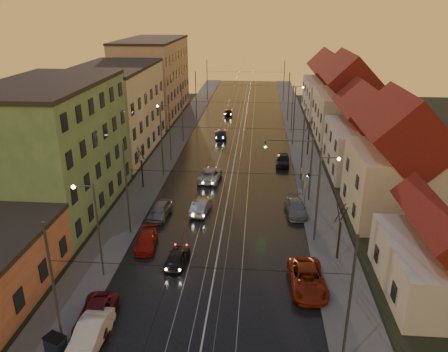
% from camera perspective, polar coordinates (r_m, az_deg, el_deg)
% --- Properties ---
extents(ground, '(160.00, 160.00, 0.00)m').
position_cam_1_polar(ground, '(33.67, -1.81, -15.52)').
color(ground, black).
rests_on(ground, ground).
extents(road, '(16.00, 120.00, 0.04)m').
position_cam_1_polar(road, '(69.80, 1.80, 4.55)').
color(road, black).
rests_on(road, ground).
extents(sidewalk_left, '(4.00, 120.00, 0.15)m').
position_cam_1_polar(sidewalk_left, '(70.95, -6.31, 4.75)').
color(sidewalk_left, '#4C4C4C').
rests_on(sidewalk_left, ground).
extents(sidewalk_right, '(4.00, 120.00, 0.15)m').
position_cam_1_polar(sidewalk_right, '(70.05, 10.03, 4.33)').
color(sidewalk_right, '#4C4C4C').
rests_on(sidewalk_right, ground).
extents(tram_rail_0, '(0.06, 120.00, 0.03)m').
position_cam_1_polar(tram_rail_0, '(69.93, -0.00, 4.62)').
color(tram_rail_0, gray).
rests_on(tram_rail_0, road).
extents(tram_rail_1, '(0.06, 120.00, 0.03)m').
position_cam_1_polar(tram_rail_1, '(69.83, 1.17, 4.59)').
color(tram_rail_1, gray).
rests_on(tram_rail_1, road).
extents(tram_rail_2, '(0.06, 120.00, 0.03)m').
position_cam_1_polar(tram_rail_2, '(69.76, 2.44, 4.56)').
color(tram_rail_2, gray).
rests_on(tram_rail_2, road).
extents(tram_rail_3, '(0.06, 120.00, 0.03)m').
position_cam_1_polar(tram_rail_3, '(69.73, 3.62, 4.53)').
color(tram_rail_3, gray).
rests_on(tram_rail_3, road).
extents(apartment_left_1, '(10.00, 18.00, 13.00)m').
position_cam_1_polar(apartment_left_1, '(47.71, -21.35, 3.18)').
color(apartment_left_1, '#578454').
rests_on(apartment_left_1, ground).
extents(apartment_left_2, '(10.00, 20.00, 12.00)m').
position_cam_1_polar(apartment_left_2, '(65.72, -14.00, 8.26)').
color(apartment_left_2, beige).
rests_on(apartment_left_2, ground).
extents(apartment_left_3, '(10.00, 24.00, 14.00)m').
position_cam_1_polar(apartment_left_3, '(88.23, -9.22, 12.49)').
color(apartment_left_3, tan).
rests_on(apartment_left_3, ground).
extents(house_right_0, '(8.16, 10.20, 5.80)m').
position_cam_1_polar(house_right_0, '(36.27, 26.72, -9.61)').
color(house_right_0, silver).
rests_on(house_right_0, ground).
extents(house_right_1, '(8.67, 10.20, 10.80)m').
position_cam_1_polar(house_right_1, '(46.38, 21.67, 1.26)').
color(house_right_1, beige).
rests_on(house_right_1, ground).
extents(house_right_2, '(9.18, 12.24, 9.20)m').
position_cam_1_polar(house_right_2, '(58.57, 18.14, 4.88)').
color(house_right_2, silver).
rests_on(house_right_2, ground).
extents(house_right_3, '(9.18, 14.28, 11.50)m').
position_cam_1_polar(house_right_3, '(72.54, 15.70, 9.13)').
color(house_right_3, beige).
rests_on(house_right_3, ground).
extents(house_right_4, '(9.18, 16.32, 10.00)m').
position_cam_1_polar(house_right_4, '(90.11, 13.62, 11.10)').
color(house_right_4, silver).
rests_on(house_right_4, ground).
extents(catenary_pole_l_0, '(0.16, 0.16, 9.00)m').
position_cam_1_polar(catenary_pole_l_0, '(28.56, -21.29, -13.65)').
color(catenary_pole_l_0, '#595B60').
rests_on(catenary_pole_l_0, ground).
extents(catenary_pole_r_0, '(0.16, 0.16, 9.00)m').
position_cam_1_polar(catenary_pole_r_0, '(26.57, 16.04, -15.82)').
color(catenary_pole_r_0, '#595B60').
rests_on(catenary_pole_r_0, ground).
extents(catenary_pole_l_1, '(0.16, 0.16, 9.00)m').
position_cam_1_polar(catenary_pole_l_1, '(40.78, -12.57, -1.82)').
color(catenary_pole_l_1, '#595B60').
rests_on(catenary_pole_l_1, ground).
extents(catenary_pole_r_1, '(0.16, 0.16, 9.00)m').
position_cam_1_polar(catenary_pole_r_1, '(39.42, 12.13, -2.62)').
color(catenary_pole_r_1, '#595B60').
rests_on(catenary_pole_r_1, ground).
extents(catenary_pole_l_2, '(0.16, 0.16, 9.00)m').
position_cam_1_polar(catenary_pole_l_2, '(54.41, -8.12, 4.37)').
color(catenary_pole_l_2, '#595B60').
rests_on(catenary_pole_l_2, ground).
extents(catenary_pole_r_2, '(0.16, 0.16, 9.00)m').
position_cam_1_polar(catenary_pole_r_2, '(53.39, 10.25, 3.92)').
color(catenary_pole_r_2, '#595B60').
rests_on(catenary_pole_r_2, ground).
extents(catenary_pole_l_3, '(0.16, 0.16, 9.00)m').
position_cam_1_polar(catenary_pole_l_3, '(68.61, -5.46, 8.04)').
color(catenary_pole_l_3, '#595B60').
rests_on(catenary_pole_l_3, ground).
extents(catenary_pole_r_3, '(0.16, 0.16, 9.00)m').
position_cam_1_polar(catenary_pole_r_3, '(67.81, 9.15, 7.71)').
color(catenary_pole_r_3, '#595B60').
rests_on(catenary_pole_r_3, ground).
extents(catenary_pole_l_4, '(0.16, 0.16, 9.00)m').
position_cam_1_polar(catenary_pole_l_4, '(83.10, -3.69, 10.43)').
color(catenary_pole_l_4, '#595B60').
rests_on(catenary_pole_l_4, ground).
extents(catenary_pole_r_4, '(0.16, 0.16, 9.00)m').
position_cam_1_polar(catenary_pole_r_4, '(82.44, 8.43, 10.16)').
color(catenary_pole_r_4, '#595B60').
rests_on(catenary_pole_r_4, ground).
extents(catenary_pole_l_5, '(0.16, 0.16, 9.00)m').
position_cam_1_polar(catenary_pole_l_5, '(100.68, -2.22, 12.38)').
color(catenary_pole_l_5, '#595B60').
rests_on(catenary_pole_l_5, ground).
extents(catenary_pole_r_5, '(0.16, 0.16, 9.00)m').
position_cam_1_polar(catenary_pole_r_5, '(100.13, 7.83, 12.15)').
color(catenary_pole_r_5, '#595B60').
rests_on(catenary_pole_r_5, ground).
extents(street_lamp_0, '(1.75, 0.32, 8.00)m').
position_cam_1_polar(street_lamp_0, '(34.81, -16.67, -5.71)').
color(street_lamp_0, '#595B60').
rests_on(street_lamp_0, ground).
extents(street_lamp_1, '(1.75, 0.32, 8.00)m').
position_cam_1_polar(street_lamp_1, '(40.25, 12.71, -1.55)').
color(street_lamp_1, '#595B60').
rests_on(street_lamp_1, ground).
extents(street_lamp_2, '(1.75, 0.32, 8.00)m').
position_cam_1_polar(street_lamp_2, '(60.05, -7.40, 6.41)').
color(street_lamp_2, '#595B60').
rests_on(street_lamp_2, ground).
extents(street_lamp_3, '(1.75, 0.32, 8.00)m').
position_cam_1_polar(street_lamp_3, '(74.58, 9.18, 9.24)').
color(street_lamp_3, '#595B60').
rests_on(street_lamp_3, ground).
extents(traffic_light_mast, '(5.30, 0.32, 7.20)m').
position_cam_1_polar(traffic_light_mast, '(47.63, 10.15, 1.90)').
color(traffic_light_mast, '#595B60').
rests_on(traffic_light_mast, ground).
extents(bare_tree_0, '(1.09, 1.09, 5.11)m').
position_cam_1_polar(bare_tree_0, '(51.75, -10.67, 0.96)').
color(bare_tree_0, black).
rests_on(bare_tree_0, ground).
extents(bare_tree_1, '(1.09, 1.09, 5.11)m').
position_cam_1_polar(bare_tree_1, '(37.89, 14.84, -7.29)').
color(bare_tree_1, black).
rests_on(bare_tree_1, ground).
extents(bare_tree_2, '(1.09, 1.09, 5.11)m').
position_cam_1_polar(bare_tree_2, '(63.69, 10.97, 4.82)').
color(bare_tree_2, black).
rests_on(bare_tree_2, ground).
extents(driving_car_0, '(1.86, 3.99, 1.32)m').
position_cam_1_polar(driving_car_0, '(37.17, -6.15, -10.49)').
color(driving_car_0, black).
rests_on(driving_car_0, ground).
extents(driving_car_1, '(1.97, 4.55, 1.46)m').
position_cam_1_polar(driving_car_1, '(45.61, -3.03, -3.94)').
color(driving_car_1, gray).
rests_on(driving_car_1, ground).
extents(driving_car_2, '(2.78, 5.47, 1.48)m').
position_cam_1_polar(driving_car_2, '(53.93, -1.84, 0.20)').
color(driving_car_2, '#B6B6B6').
rests_on(driving_car_2, ground).
extents(driving_car_3, '(2.25, 4.66, 1.31)m').
position_cam_1_polar(driving_car_3, '(71.48, -0.42, 5.49)').
color(driving_car_3, '#172645').
rests_on(driving_car_3, ground).
extents(driving_car_4, '(1.77, 3.80, 1.26)m').
position_cam_1_polar(driving_car_4, '(86.67, 0.59, 8.31)').
color(driving_car_4, black).
rests_on(driving_car_4, ground).
extents(parked_left_0, '(1.81, 4.77, 1.55)m').
position_cam_1_polar(parked_left_0, '(30.63, -17.06, -19.13)').
color(parked_left_0, silver).
rests_on(parked_left_0, ground).
extents(parked_left_1, '(2.61, 5.00, 1.34)m').
position_cam_1_polar(parked_left_1, '(32.16, -16.43, -17.05)').
color(parked_left_1, maroon).
rests_on(parked_left_1, ground).
extents(parked_left_2, '(2.12, 4.38, 1.23)m').
position_cam_1_polar(parked_left_2, '(40.03, -10.11, -8.30)').
color(parked_left_2, '#AC1A11').
rests_on(parked_left_2, ground).
extents(parked_left_3, '(2.08, 4.52, 1.50)m').
position_cam_1_polar(parked_left_3, '(45.08, -8.39, -4.44)').
color(parked_left_3, gray).
rests_on(parked_left_3, ground).
extents(parked_right_0, '(2.87, 5.79, 1.58)m').
position_cam_1_polar(parked_right_0, '(34.70, 10.84, -13.09)').
color(parked_right_0, maroon).
rests_on(parked_right_0, ground).
extents(parked_right_1, '(2.31, 4.91, 1.38)m').
position_cam_1_polar(parked_right_1, '(45.90, 9.36, -4.09)').
color(parked_right_1, gray).
rests_on(parked_right_1, ground).
extents(parked_right_2, '(1.97, 4.48, 1.50)m').
position_cam_1_polar(parked_right_2, '(59.50, 7.67, 2.09)').
color(parked_right_2, black).
rests_on(parked_right_2, ground).
extents(dumpster, '(1.41, 1.20, 1.10)m').
position_cam_1_polar(dumpster, '(30.64, -21.13, -19.89)').
color(dumpster, black).
rests_on(dumpster, sidewalk_left).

